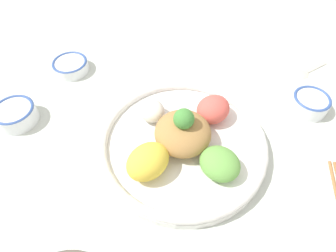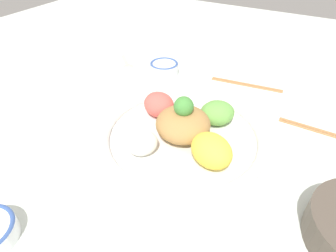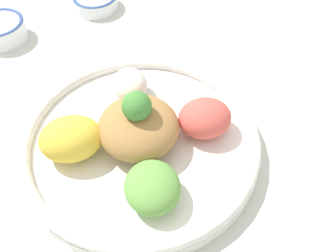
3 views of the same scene
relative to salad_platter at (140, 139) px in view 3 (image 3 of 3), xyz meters
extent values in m
plane|color=silver|center=(0.00, 0.04, -0.03)|extent=(2.40, 2.40, 0.00)
cylinder|color=white|center=(0.00, 0.00, -0.02)|extent=(0.36, 0.36, 0.02)
torus|color=white|center=(0.00, 0.00, 0.00)|extent=(0.36, 0.36, 0.02)
ellipsoid|color=#E55B51|center=(0.09, -0.05, 0.02)|extent=(0.10, 0.10, 0.06)
ellipsoid|color=white|center=(0.05, 0.09, 0.02)|extent=(0.08, 0.08, 0.05)
ellipsoid|color=yellow|center=(-0.08, 0.05, 0.02)|extent=(0.11, 0.11, 0.06)
ellipsoid|color=#6BAD4C|center=(-0.04, -0.09, 0.02)|extent=(0.10, 0.11, 0.05)
ellipsoid|color=#AD7F47|center=(0.00, 0.00, 0.03)|extent=(0.12, 0.12, 0.07)
sphere|color=#478E3D|center=(0.00, 0.00, 0.07)|extent=(0.04, 0.04, 0.04)
cylinder|color=white|center=(-0.04, 0.39, -0.01)|extent=(0.10, 0.10, 0.04)
cylinder|color=white|center=(0.16, 0.36, -0.01)|extent=(0.10, 0.10, 0.03)
camera|label=1|loc=(-0.35, -0.07, 0.49)|focal=30.00mm
camera|label=2|loc=(-0.21, 0.44, 0.39)|focal=30.00mm
camera|label=3|loc=(-0.20, -0.30, 0.46)|focal=42.00mm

